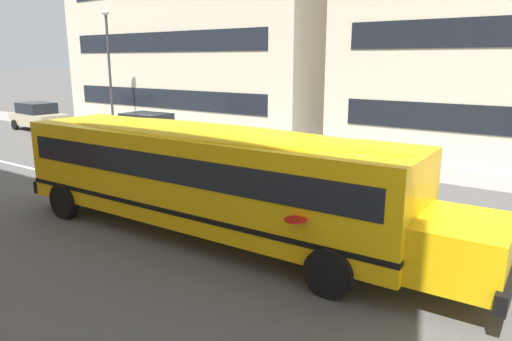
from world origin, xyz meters
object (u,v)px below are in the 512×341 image
Objects in this scene: parked_car_silver_end_of_row at (149,130)px; parked_car_beige_by_lamppost at (38,116)px; school_bus at (210,172)px; street_lamp at (109,56)px.

parked_car_silver_end_of_row is 9.79m from parked_car_beige_by_lamppost.
parked_car_silver_end_of_row is at bearing 143.10° from school_bus.
school_bus is 3.01× the size of parked_car_silver_end_of_row.
parked_car_silver_end_of_row is 6.48m from street_lamp.
parked_car_beige_by_lamppost is (-19.96, 7.29, -0.74)m from school_bus.
parked_car_beige_by_lamppost is at bearing 158.35° from school_bus.
parked_car_beige_by_lamppost is 6.10m from street_lamp.
parked_car_silver_end_of_row is at bearing -20.54° from street_lamp.
parked_car_beige_by_lamppost is at bearing -158.52° from street_lamp.
parked_car_beige_by_lamppost is 0.59× the size of street_lamp.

